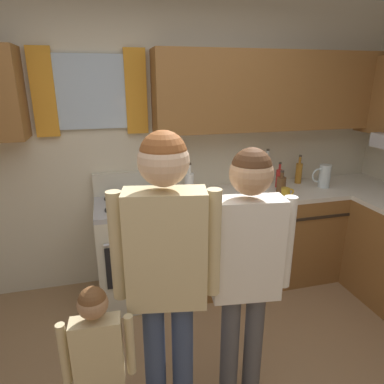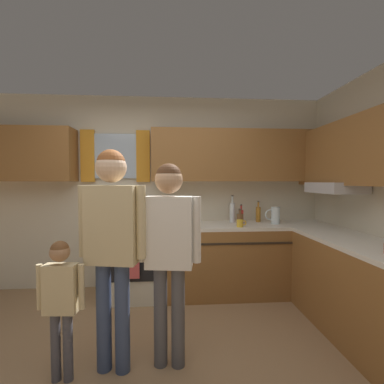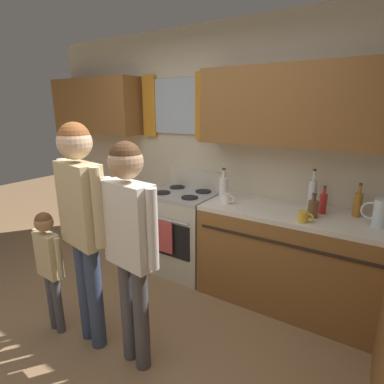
{
  "view_description": "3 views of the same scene",
  "coord_description": "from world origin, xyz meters",
  "px_view_note": "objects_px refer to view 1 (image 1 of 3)",
  "views": [
    {
      "loc": [
        -0.44,
        -1.19,
        1.9
      ],
      "look_at": [
        0.11,
        0.91,
        1.17
      ],
      "focal_mm": 31.74,
      "sensor_mm": 36.0,
      "label": 1
    },
    {
      "loc": [
        0.27,
        -1.76,
        1.46
      ],
      "look_at": [
        0.46,
        0.92,
        1.34
      ],
      "focal_mm": 24.36,
      "sensor_mm": 36.0,
      "label": 2
    },
    {
      "loc": [
        1.54,
        -1.07,
        1.78
      ],
      "look_at": [
        0.47,
        0.62,
        1.22
      ],
      "focal_mm": 28.5,
      "sensor_mm": 36.0,
      "label": 3
    }
  ],
  "objects_px": {
    "water_pitcher": "(324,176)",
    "adult_in_plaid": "(246,259)",
    "bottle_milk_white": "(189,185)",
    "mug_ceramic_white": "(203,195)",
    "bottle_oil_amber": "(299,172)",
    "bottle_tall_clear": "(266,172)",
    "bottle_sauce_red": "(279,178)",
    "adult_holding_child": "(166,261)",
    "bottle_squat_brown": "(281,184)",
    "small_child": "(99,358)",
    "mug_mustard_yellow": "(286,193)",
    "stove_oven": "(138,248)"
  },
  "relations": [
    {
      "from": "bottle_oil_amber",
      "to": "bottle_tall_clear",
      "type": "distance_m",
      "value": 0.36
    },
    {
      "from": "bottle_squat_brown",
      "to": "small_child",
      "type": "relative_size",
      "value": 0.2
    },
    {
      "from": "bottle_tall_clear",
      "to": "mug_ceramic_white",
      "type": "height_order",
      "value": "bottle_tall_clear"
    },
    {
      "from": "bottle_oil_amber",
      "to": "bottle_tall_clear",
      "type": "height_order",
      "value": "bottle_tall_clear"
    },
    {
      "from": "bottle_oil_amber",
      "to": "bottle_sauce_red",
      "type": "bearing_deg",
      "value": -164.05
    },
    {
      "from": "bottle_oil_amber",
      "to": "water_pitcher",
      "type": "distance_m",
      "value": 0.24
    },
    {
      "from": "adult_holding_child",
      "to": "small_child",
      "type": "distance_m",
      "value": 0.55
    },
    {
      "from": "bottle_milk_white",
      "to": "adult_in_plaid",
      "type": "relative_size",
      "value": 0.2
    },
    {
      "from": "adult_in_plaid",
      "to": "bottle_sauce_red",
      "type": "bearing_deg",
      "value": 55.92
    },
    {
      "from": "adult_holding_child",
      "to": "small_child",
      "type": "relative_size",
      "value": 1.65
    },
    {
      "from": "bottle_milk_white",
      "to": "adult_holding_child",
      "type": "distance_m",
      "value": 1.39
    },
    {
      "from": "water_pitcher",
      "to": "adult_in_plaid",
      "type": "xyz_separation_m",
      "value": [
        -1.35,
        -1.27,
        -0.01
      ]
    },
    {
      "from": "bottle_squat_brown",
      "to": "bottle_tall_clear",
      "type": "bearing_deg",
      "value": 104.84
    },
    {
      "from": "mug_ceramic_white",
      "to": "small_child",
      "type": "bearing_deg",
      "value": -124.5
    },
    {
      "from": "small_child",
      "to": "mug_mustard_yellow",
      "type": "bearing_deg",
      "value": 36.06
    },
    {
      "from": "small_child",
      "to": "mug_ceramic_white",
      "type": "bearing_deg",
      "value": 55.5
    },
    {
      "from": "bottle_sauce_red",
      "to": "mug_ceramic_white",
      "type": "bearing_deg",
      "value": -167.1
    },
    {
      "from": "adult_holding_child",
      "to": "adult_in_plaid",
      "type": "relative_size",
      "value": 1.06
    },
    {
      "from": "bottle_milk_white",
      "to": "adult_holding_child",
      "type": "bearing_deg",
      "value": -108.75
    },
    {
      "from": "bottle_squat_brown",
      "to": "bottle_oil_amber",
      "type": "bearing_deg",
      "value": 35.04
    },
    {
      "from": "bottle_tall_clear",
      "to": "bottle_milk_white",
      "type": "bearing_deg",
      "value": -170.23
    },
    {
      "from": "stove_oven",
      "to": "bottle_tall_clear",
      "type": "bearing_deg",
      "value": 6.35
    },
    {
      "from": "bottle_squat_brown",
      "to": "mug_ceramic_white",
      "type": "xyz_separation_m",
      "value": [
        -0.77,
        -0.05,
        -0.03
      ]
    },
    {
      "from": "mug_mustard_yellow",
      "to": "bottle_milk_white",
      "type": "bearing_deg",
      "value": 164.86
    },
    {
      "from": "mug_mustard_yellow",
      "to": "bottle_tall_clear",
      "type": "bearing_deg",
      "value": 92.62
    },
    {
      "from": "stove_oven",
      "to": "bottle_oil_amber",
      "type": "relative_size",
      "value": 3.85
    },
    {
      "from": "stove_oven",
      "to": "mug_mustard_yellow",
      "type": "relative_size",
      "value": 9.15
    },
    {
      "from": "adult_in_plaid",
      "to": "mug_mustard_yellow",
      "type": "bearing_deg",
      "value": 51.95
    },
    {
      "from": "bottle_oil_amber",
      "to": "adult_in_plaid",
      "type": "distance_m",
      "value": 1.87
    },
    {
      "from": "bottle_oil_amber",
      "to": "small_child",
      "type": "xyz_separation_m",
      "value": [
        -1.96,
        -1.55,
        -0.36
      ]
    },
    {
      "from": "mug_mustard_yellow",
      "to": "small_child",
      "type": "relative_size",
      "value": 0.12
    },
    {
      "from": "bottle_squat_brown",
      "to": "mug_mustard_yellow",
      "type": "distance_m",
      "value": 0.16
    },
    {
      "from": "adult_holding_child",
      "to": "adult_in_plaid",
      "type": "xyz_separation_m",
      "value": [
        0.43,
        0.02,
        -0.06
      ]
    },
    {
      "from": "bottle_squat_brown",
      "to": "mug_ceramic_white",
      "type": "relative_size",
      "value": 1.63
    },
    {
      "from": "bottle_tall_clear",
      "to": "bottle_squat_brown",
      "type": "xyz_separation_m",
      "value": [
        0.05,
        -0.2,
        -0.06
      ]
    },
    {
      "from": "mug_mustard_yellow",
      "to": "small_child",
      "type": "xyz_separation_m",
      "value": [
        -1.62,
        -1.18,
        -0.3
      ]
    },
    {
      "from": "water_pitcher",
      "to": "adult_holding_child",
      "type": "relative_size",
      "value": 0.13
    },
    {
      "from": "bottle_sauce_red",
      "to": "mug_mustard_yellow",
      "type": "xyz_separation_m",
      "value": [
        -0.09,
        -0.3,
        -0.05
      ]
    },
    {
      "from": "bottle_oil_amber",
      "to": "bottle_sauce_red",
      "type": "xyz_separation_m",
      "value": [
        -0.26,
        -0.07,
        -0.02
      ]
    },
    {
      "from": "stove_oven",
      "to": "adult_holding_child",
      "type": "relative_size",
      "value": 0.65
    },
    {
      "from": "bottle_oil_amber",
      "to": "water_pitcher",
      "type": "relative_size",
      "value": 1.3
    },
    {
      "from": "bottle_sauce_red",
      "to": "adult_in_plaid",
      "type": "bearing_deg",
      "value": -124.08
    },
    {
      "from": "bottle_oil_amber",
      "to": "water_pitcher",
      "type": "xyz_separation_m",
      "value": [
        0.16,
        -0.18,
        0.0
      ]
    },
    {
      "from": "bottle_squat_brown",
      "to": "adult_in_plaid",
      "type": "relative_size",
      "value": 0.13
    },
    {
      "from": "adult_in_plaid",
      "to": "small_child",
      "type": "relative_size",
      "value": 1.55
    },
    {
      "from": "water_pitcher",
      "to": "adult_holding_child",
      "type": "xyz_separation_m",
      "value": [
        -1.77,
        -1.29,
        0.05
      ]
    },
    {
      "from": "bottle_milk_white",
      "to": "mug_ceramic_white",
      "type": "relative_size",
      "value": 2.49
    },
    {
      "from": "stove_oven",
      "to": "bottle_tall_clear",
      "type": "xyz_separation_m",
      "value": [
        1.28,
        0.14,
        0.57
      ]
    },
    {
      "from": "bottle_oil_amber",
      "to": "mug_mustard_yellow",
      "type": "height_order",
      "value": "bottle_oil_amber"
    },
    {
      "from": "small_child",
      "to": "stove_oven",
      "type": "bearing_deg",
      "value": 76.92
    }
  ]
}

